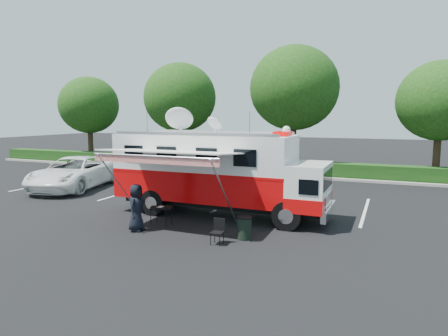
{
  "coord_description": "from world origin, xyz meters",
  "views": [
    {
      "loc": [
        6.42,
        -14.71,
        4.09
      ],
      "look_at": [
        0.0,
        0.5,
        1.9
      ],
      "focal_mm": 32.0,
      "sensor_mm": 36.0,
      "label": 1
    }
  ],
  "objects_px": {
    "command_truck": "(217,171)",
    "trash_bin": "(244,228)",
    "folding_table": "(161,208)",
    "white_suv": "(75,188)"
  },
  "relations": [
    {
      "from": "trash_bin",
      "to": "command_truck",
      "type": "bearing_deg",
      "value": 129.11
    },
    {
      "from": "command_truck",
      "to": "white_suv",
      "type": "bearing_deg",
      "value": 166.3
    },
    {
      "from": "white_suv",
      "to": "folding_table",
      "type": "bearing_deg",
      "value": -41.73
    },
    {
      "from": "white_suv",
      "to": "command_truck",
      "type": "bearing_deg",
      "value": -27.03
    },
    {
      "from": "white_suv",
      "to": "folding_table",
      "type": "height_order",
      "value": "white_suv"
    },
    {
      "from": "command_truck",
      "to": "folding_table",
      "type": "xyz_separation_m",
      "value": [
        -1.34,
        -2.2,
        -1.18
      ]
    },
    {
      "from": "command_truck",
      "to": "trash_bin",
      "type": "bearing_deg",
      "value": -50.89
    },
    {
      "from": "folding_table",
      "to": "white_suv",
      "type": "bearing_deg",
      "value": 151.6
    },
    {
      "from": "command_truck",
      "to": "white_suv",
      "type": "height_order",
      "value": "command_truck"
    },
    {
      "from": "white_suv",
      "to": "folding_table",
      "type": "xyz_separation_m",
      "value": [
        8.5,
        -4.6,
        0.63
      ]
    }
  ]
}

